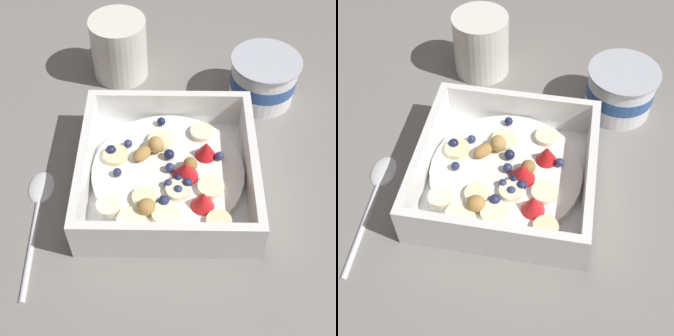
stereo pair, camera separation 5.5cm
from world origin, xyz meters
TOP-DOWN VIEW (x-y plane):
  - ground_plane at (0.00, 0.00)m, footprint 2.40×2.40m
  - fruit_bowl at (-0.01, 0.01)m, footprint 0.21×0.21m
  - spoon at (-0.17, -0.03)m, footprint 0.03×0.17m
  - yogurt_cup at (0.12, 0.17)m, footprint 0.10×0.10m
  - coffee_mug at (-0.08, 0.22)m, footprint 0.08×0.11m

SIDE VIEW (x-z plane):
  - ground_plane at x=0.00m, z-range 0.00..0.00m
  - spoon at x=-0.17m, z-range 0.00..0.01m
  - fruit_bowl at x=-0.01m, z-range -0.01..0.05m
  - yogurt_cup at x=0.12m, z-range 0.00..0.07m
  - coffee_mug at x=-0.08m, z-range 0.00..0.09m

